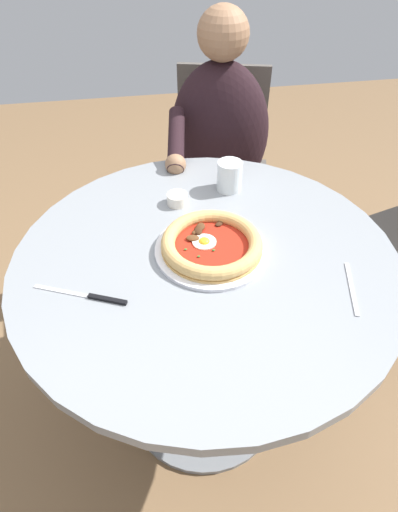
# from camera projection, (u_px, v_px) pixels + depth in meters

# --- Properties ---
(ground_plane) EXTENTS (6.00, 6.00, 0.02)m
(ground_plane) POSITION_uv_depth(u_px,v_px,m) (204.00, 399.00, 1.58)
(ground_plane) COLOR brown
(dining_table) EXTENTS (1.00, 1.00, 0.74)m
(dining_table) POSITION_uv_depth(u_px,v_px,m) (205.00, 299.00, 1.19)
(dining_table) COLOR gray
(dining_table) RESTS_ON ground
(pizza_on_plate) EXTENTS (0.30, 0.30, 0.05)m
(pizza_on_plate) POSITION_uv_depth(u_px,v_px,m) (212.00, 245.00, 1.07)
(pizza_on_plate) COLOR white
(pizza_on_plate) RESTS_ON dining_table
(water_glass) EXTENTS (0.08, 0.08, 0.09)m
(water_glass) POSITION_uv_depth(u_px,v_px,m) (229.00, 178.00, 1.27)
(water_glass) COLOR silver
(water_glass) RESTS_ON dining_table
(steak_knife) EXTENTS (0.22, 0.10, 0.01)m
(steak_knife) POSITION_uv_depth(u_px,v_px,m) (94.00, 297.00, 0.96)
(steak_knife) COLOR silver
(steak_knife) RESTS_ON dining_table
(ramekin_capers) EXTENTS (0.06, 0.06, 0.03)m
(ramekin_capers) POSITION_uv_depth(u_px,v_px,m) (177.00, 199.00, 1.23)
(ramekin_capers) COLOR white
(ramekin_capers) RESTS_ON dining_table
(fork_utensil) EXTENTS (0.06, 0.17, 0.00)m
(fork_utensil) POSITION_uv_depth(u_px,v_px,m) (352.00, 288.00, 0.98)
(fork_utensil) COLOR #BCBCC1
(fork_utensil) RESTS_ON dining_table
(diner_person) EXTENTS (0.45, 0.48, 1.16)m
(diner_person) POSITION_uv_depth(u_px,v_px,m) (218.00, 179.00, 1.75)
(diner_person) COLOR #282833
(diner_person) RESTS_ON ground
(cafe_chair_diner) EXTENTS (0.52, 0.52, 0.90)m
(cafe_chair_diner) POSITION_uv_depth(u_px,v_px,m) (220.00, 157.00, 1.84)
(cafe_chair_diner) COLOR #504A45
(cafe_chair_diner) RESTS_ON ground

